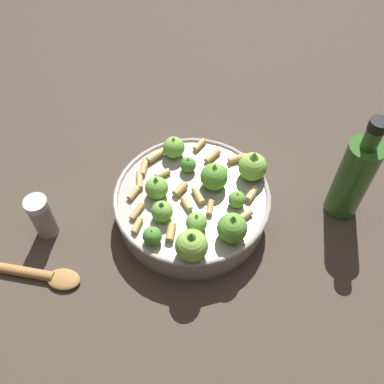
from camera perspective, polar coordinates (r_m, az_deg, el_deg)
ground_plane at (r=0.74m, az=0.00°, el=-2.98°), size 2.40×2.40×0.00m
cooking_pan at (r=0.70m, az=0.25°, el=-1.44°), size 0.26×0.26×0.11m
pepper_shaker at (r=0.72m, az=-19.26°, el=-3.11°), size 0.04×0.04×0.08m
olive_oil_bottle at (r=0.72m, az=20.64°, el=1.85°), size 0.05×0.05×0.20m
wooden_spoon at (r=0.72m, az=-21.79°, el=-9.74°), size 0.07×0.22×0.02m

